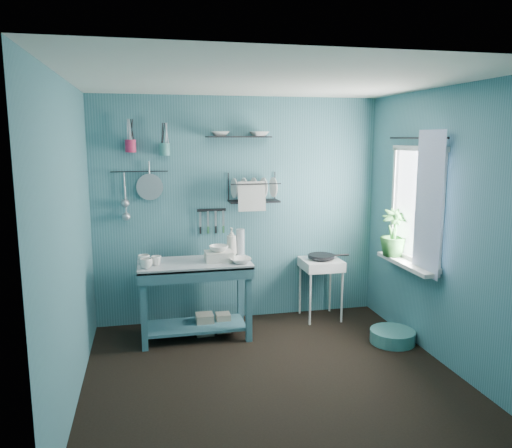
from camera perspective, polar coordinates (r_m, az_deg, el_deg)
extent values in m
plane|color=black|center=(4.57, 1.76, -16.88)|extent=(3.20, 3.20, 0.00)
plane|color=silver|center=(4.10, 1.95, 16.09)|extent=(3.20, 3.20, 0.00)
plane|color=#386972|center=(5.60, -1.93, 1.59)|extent=(3.20, 0.00, 3.20)
plane|color=#386972|center=(2.77, 9.57, -7.12)|extent=(3.20, 0.00, 3.20)
plane|color=#386972|center=(4.08, -20.53, -2.15)|extent=(0.00, 3.00, 3.00)
plane|color=#386972|center=(4.80, 20.69, -0.42)|extent=(0.00, 3.00, 3.00)
cube|color=#325F6A|center=(5.25, -6.97, -8.57)|extent=(1.18, 0.65, 0.81)
imported|color=white|center=(4.95, -12.45, -4.42)|extent=(0.12, 0.12, 0.10)
imported|color=white|center=(5.04, -11.32, -4.13)|extent=(0.14, 0.14, 0.09)
imported|color=white|center=(5.10, -12.68, -4.00)|extent=(0.17, 0.17, 0.10)
cube|color=beige|center=(5.13, -4.27, -3.69)|extent=(0.28, 0.22, 0.10)
imported|color=white|center=(5.11, -4.28, -2.81)|extent=(0.20, 0.20, 0.06)
imported|color=beige|center=(5.35, -2.81, -2.03)|extent=(0.11, 0.12, 0.30)
cylinder|color=#A1ABB4|center=(5.38, -1.80, -2.04)|extent=(0.09, 0.09, 0.28)
imported|color=white|center=(5.04, -1.80, -4.18)|extent=(0.22, 0.22, 0.05)
cube|color=silver|center=(5.80, 7.39, -7.35)|extent=(0.51, 0.51, 0.69)
cylinder|color=black|center=(5.70, 7.47, -3.67)|extent=(0.30, 0.30, 0.03)
cube|color=black|center=(5.52, -5.10, 1.60)|extent=(0.32, 0.04, 0.03)
cube|color=black|center=(5.47, -0.24, 4.18)|extent=(0.56, 0.27, 0.32)
cube|color=black|center=(5.44, -1.99, 9.92)|extent=(0.71, 0.23, 0.01)
imported|color=white|center=(5.41, -4.12, 10.25)|extent=(0.21, 0.21, 0.05)
imported|color=white|center=(5.49, 0.36, 10.15)|extent=(0.23, 0.23, 0.05)
cylinder|color=#B8224A|center=(5.38, -14.15, 8.64)|extent=(0.11, 0.11, 0.13)
cylinder|color=teal|center=(5.38, -10.41, 8.40)|extent=(0.11, 0.11, 0.13)
cylinder|color=#ABADB3|center=(5.43, -12.05, 4.16)|extent=(0.28, 0.03, 0.28)
cylinder|color=#ABADB3|center=(5.44, -14.81, 4.12)|extent=(0.01, 0.01, 0.30)
cylinder|color=#ABADB3|center=(5.46, -14.68, 2.61)|extent=(0.01, 0.01, 0.30)
cylinder|color=black|center=(5.43, -13.20, 5.86)|extent=(0.60, 0.01, 0.01)
plane|color=white|center=(5.15, 17.93, 2.08)|extent=(0.00, 1.10, 1.10)
cube|color=silver|center=(5.22, 16.78, -4.37)|extent=(0.16, 0.95, 0.04)
plane|color=white|center=(4.86, 19.08, 2.17)|extent=(0.00, 1.35, 1.35)
cylinder|color=black|center=(5.09, 17.88, 9.34)|extent=(0.02, 1.05, 0.02)
imported|color=#265F26|center=(5.38, 15.47, -0.98)|extent=(0.33, 0.33, 0.49)
cube|color=gray|center=(5.40, -5.88, -11.30)|extent=(0.18, 0.18, 0.22)
cube|color=gray|center=(5.46, -3.79, -11.16)|extent=(0.15, 0.15, 0.20)
cylinder|color=teal|center=(5.36, 15.33, -12.28)|extent=(0.45, 0.45, 0.13)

